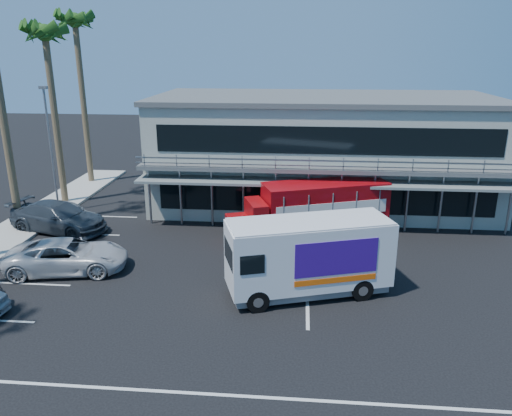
{
  "coord_description": "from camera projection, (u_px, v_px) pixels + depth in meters",
  "views": [
    {
      "loc": [
        1.52,
        -18.85,
        10.34
      ],
      "look_at": [
        -0.71,
        5.93,
        2.3
      ],
      "focal_mm": 35.0,
      "sensor_mm": 36.0,
      "label": 1
    }
  ],
  "objects": [
    {
      "name": "palm_f",
      "position": [
        76.0,
        31.0,
        36.47
      ],
      "size": [
        2.8,
        2.8,
        13.25
      ],
      "color": "brown",
      "rests_on": "ground"
    },
    {
      "name": "white_van",
      "position": [
        308.0,
        256.0,
        21.4
      ],
      "size": [
        7.36,
        4.4,
        3.4
      ],
      "rotation": [
        0.0,
        0.0,
        0.31
      ],
      "color": "silver",
      "rests_on": "ground"
    },
    {
      "name": "curb_strip",
      "position": [
        4.0,
        238.0,
        28.12
      ],
      "size": [
        3.0,
        32.0,
        0.16
      ],
      "primitive_type": "cube",
      "color": "#A5A399",
      "rests_on": "ground"
    },
    {
      "name": "parked_car_c",
      "position": [
        68.0,
        256.0,
        23.96
      ],
      "size": [
        6.01,
        3.57,
        1.57
      ],
      "primitive_type": "imported",
      "rotation": [
        0.0,
        0.0,
        1.75
      ],
      "color": "silver",
      "rests_on": "ground"
    },
    {
      "name": "parked_car_e",
      "position": [
        66.0,
        213.0,
        30.18
      ],
      "size": [
        4.72,
        3.1,
        1.5
      ],
      "primitive_type": "imported",
      "rotation": [
        0.0,
        0.0,
        1.24
      ],
      "color": "gray",
      "rests_on": "ground"
    },
    {
      "name": "palm_e",
      "position": [
        46.0,
        43.0,
        31.5
      ],
      "size": [
        2.8,
        2.8,
        12.25
      ],
      "color": "brown",
      "rests_on": "ground"
    },
    {
      "name": "light_pole_far",
      "position": [
        50.0,
        144.0,
        31.43
      ],
      "size": [
        0.5,
        0.25,
        8.09
      ],
      "color": "gray",
      "rests_on": "ground"
    },
    {
      "name": "red_truck",
      "position": [
        314.0,
        207.0,
        28.31
      ],
      "size": [
        9.32,
        5.03,
        3.08
      ],
      "rotation": [
        0.0,
        0.0,
        0.34
      ],
      "color": "maroon",
      "rests_on": "ground"
    },
    {
      "name": "building",
      "position": [
        322.0,
        150.0,
        33.95
      ],
      "size": [
        22.4,
        12.0,
        7.3
      ],
      "color": "#9CA092",
      "rests_on": "ground"
    },
    {
      "name": "parked_car_d",
      "position": [
        58.0,
        217.0,
        29.18
      ],
      "size": [
        6.32,
        3.82,
        1.71
      ],
      "primitive_type": "imported",
      "rotation": [
        0.0,
        0.0,
        1.31
      ],
      "color": "#313941",
      "rests_on": "ground"
    },
    {
      "name": "ground",
      "position": [
        260.0,
        303.0,
        21.18
      ],
      "size": [
        120.0,
        120.0,
        0.0
      ],
      "primitive_type": "plane",
      "color": "black",
      "rests_on": "ground"
    }
  ]
}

